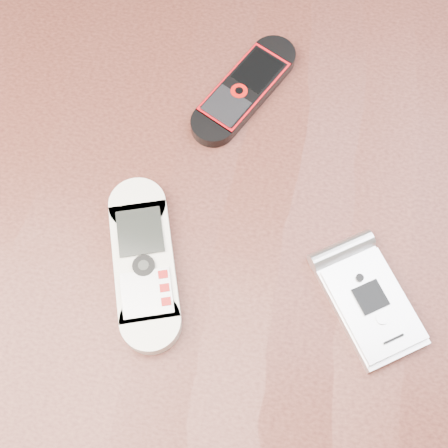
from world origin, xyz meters
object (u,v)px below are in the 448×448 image
Objects in this scene: nokia_white at (144,262)px; nokia_black_red at (244,89)px; motorola_razr at (370,303)px; table at (219,266)px.

nokia_white reaches higher than nokia_black_red.
nokia_black_red is (0.06, 0.18, -0.00)m from nokia_white.
nokia_white and motorola_razr have the same top height.
nokia_white is 0.19m from motorola_razr.
table is at bearing 126.63° from motorola_razr.
nokia_white is (-0.06, -0.04, 0.11)m from table.
motorola_razr reaches higher than table.
motorola_razr is (0.19, -0.01, -0.00)m from nokia_white.
nokia_white is 1.39× the size of motorola_razr.
nokia_black_red is at bearing 91.64° from motorola_razr.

